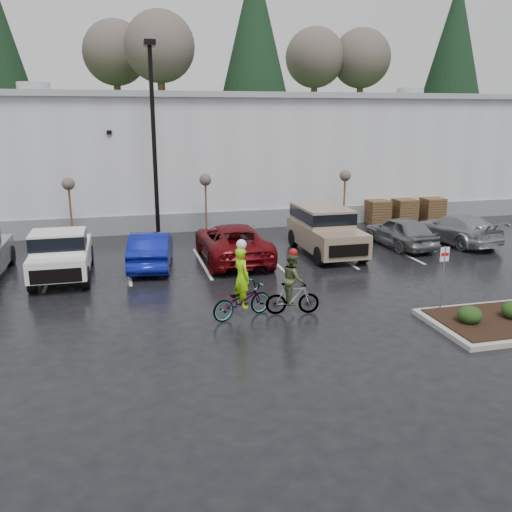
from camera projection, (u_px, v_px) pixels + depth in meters
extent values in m
plane|color=black|center=(328.00, 328.00, 15.87)|extent=(120.00, 120.00, 0.00)
cube|color=silver|center=(206.00, 154.00, 35.60)|extent=(60.00, 15.00, 7.00)
cube|color=slate|center=(230.00, 220.00, 29.29)|extent=(60.00, 0.12, 1.00)
cube|color=#999B9E|center=(205.00, 98.00, 34.70)|extent=(60.50, 15.50, 0.30)
cube|color=#1D3516|center=(172.00, 144.00, 57.29)|extent=(80.00, 25.00, 6.00)
cylinder|color=black|center=(154.00, 149.00, 25.02)|extent=(0.20, 0.20, 9.00)
cube|color=black|center=(149.00, 43.00, 23.85)|extent=(0.50, 1.00, 0.25)
cylinder|color=#48331D|center=(71.00, 215.00, 25.80)|extent=(0.10, 0.10, 2.80)
sphere|color=#48403A|center=(68.00, 184.00, 25.42)|extent=(0.60, 0.60, 0.60)
cylinder|color=#48331D|center=(206.00, 210.00, 27.34)|extent=(0.10, 0.10, 2.80)
sphere|color=#48403A|center=(205.00, 180.00, 26.96)|extent=(0.60, 0.60, 0.60)
cylinder|color=#48331D|center=(344.00, 204.00, 29.12)|extent=(0.10, 0.10, 2.80)
sphere|color=#48403A|center=(345.00, 176.00, 28.74)|extent=(0.60, 0.60, 0.60)
cube|color=#48331D|center=(377.00, 212.00, 30.84)|extent=(1.20, 1.20, 1.35)
cube|color=#48331D|center=(404.00, 211.00, 31.24)|extent=(1.20, 1.20, 1.35)
cube|color=#48331D|center=(432.00, 209.00, 31.67)|extent=(1.20, 1.20, 1.35)
ellipsoid|color=black|center=(470.00, 315.00, 15.78)|extent=(0.70, 0.70, 0.52)
cylinder|color=gray|center=(442.00, 281.00, 16.68)|extent=(0.05, 0.05, 2.20)
cube|color=white|center=(445.00, 254.00, 16.46)|extent=(0.30, 0.02, 0.45)
cube|color=red|center=(445.00, 254.00, 16.45)|extent=(0.26, 0.02, 0.10)
imported|color=navy|center=(151.00, 249.00, 22.08)|extent=(2.16, 4.65, 1.48)
imported|color=#65090E|center=(232.00, 242.00, 23.06)|extent=(2.68, 5.74, 1.59)
imported|color=slate|center=(401.00, 232.00, 25.40)|extent=(2.09, 4.41, 1.46)
imported|color=#9C9FA3|center=(456.00, 229.00, 26.13)|extent=(2.62, 5.09, 1.41)
imported|color=#3F3F44|center=(242.00, 301.00, 16.61)|extent=(2.15, 1.35, 1.07)
imported|color=#85D30B|center=(242.00, 277.00, 16.41)|extent=(0.65, 0.79, 1.87)
sphere|color=silver|center=(241.00, 244.00, 16.15)|extent=(0.31, 0.31, 0.31)
imported|color=#3F3F44|center=(292.00, 298.00, 16.89)|extent=(1.68, 0.70, 1.02)
imported|color=#414D29|center=(293.00, 279.00, 16.73)|extent=(0.53, 0.83, 1.60)
sphere|color=#990C0C|center=(293.00, 253.00, 16.52)|extent=(0.26, 0.26, 0.26)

